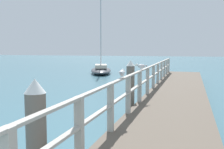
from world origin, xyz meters
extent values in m
cube|color=brown|center=(0.00, 10.56, 0.27)|extent=(2.30, 21.12, 0.54)
cube|color=#B2ADA3|center=(-1.07, 4.05, 1.06)|extent=(0.12, 0.12, 1.04)
cube|color=#B2ADA3|center=(-1.07, 5.68, 1.06)|extent=(0.12, 0.12, 1.04)
cube|color=#B2ADA3|center=(-1.07, 7.31, 1.06)|extent=(0.12, 0.12, 1.04)
cube|color=#B2ADA3|center=(-1.07, 8.93, 1.06)|extent=(0.12, 0.12, 1.04)
cube|color=#B2ADA3|center=(-1.07, 10.56, 1.06)|extent=(0.12, 0.12, 1.04)
cube|color=#B2ADA3|center=(-1.07, 12.19, 1.06)|extent=(0.12, 0.12, 1.04)
cube|color=#B2ADA3|center=(-1.07, 13.81, 1.06)|extent=(0.12, 0.12, 1.04)
cube|color=#B2ADA3|center=(-1.07, 15.44, 1.06)|extent=(0.12, 0.12, 1.04)
cube|color=#B2ADA3|center=(-1.07, 17.07, 1.06)|extent=(0.12, 0.12, 1.04)
cube|color=#B2ADA3|center=(-1.07, 18.69, 1.06)|extent=(0.12, 0.12, 1.04)
cube|color=#B2ADA3|center=(-1.07, 20.32, 1.06)|extent=(0.12, 0.12, 1.04)
cube|color=#B2ADA3|center=(-1.07, 10.56, 1.56)|extent=(0.10, 19.52, 0.04)
cube|color=#B2ADA3|center=(-1.07, 10.56, 1.11)|extent=(0.10, 19.52, 0.04)
cone|color=white|center=(-1.45, 3.47, 1.81)|extent=(0.29, 0.29, 0.20)
cylinder|color=#6B6056|center=(-1.45, 9.25, 0.85)|extent=(0.28, 0.28, 1.71)
cone|color=white|center=(-1.45, 9.25, 1.81)|extent=(0.29, 0.29, 0.20)
ellipsoid|color=white|center=(-1.07, 6.63, 1.71)|extent=(0.17, 0.30, 0.15)
sphere|color=white|center=(-1.09, 6.81, 1.75)|extent=(0.09, 0.09, 0.09)
cone|color=gold|center=(-1.10, 6.87, 1.75)|extent=(0.03, 0.05, 0.02)
cone|color=#939399|center=(-1.05, 6.46, 1.72)|extent=(0.08, 0.09, 0.07)
ellipsoid|color=#939399|center=(-1.07, 6.63, 1.73)|extent=(0.21, 0.25, 0.04)
cylinder|color=tan|center=(-1.09, 6.62, 1.61)|extent=(0.01, 0.01, 0.05)
cylinder|color=tan|center=(-1.04, 6.63, 1.61)|extent=(0.01, 0.01, 0.05)
ellipsoid|color=white|center=(-1.07, 9.26, 1.71)|extent=(0.29, 0.29, 0.15)
sphere|color=white|center=(-1.19, 9.14, 1.75)|extent=(0.09, 0.09, 0.09)
cone|color=gold|center=(-1.24, 9.09, 1.75)|extent=(0.05, 0.05, 0.02)
cone|color=#939399|center=(-0.95, 9.38, 1.72)|extent=(0.11, 0.11, 0.07)
ellipsoid|color=#939399|center=(-1.07, 9.26, 1.73)|extent=(0.28, 0.28, 0.04)
cylinder|color=tan|center=(-1.04, 9.25, 1.61)|extent=(0.01, 0.01, 0.05)
cylinder|color=tan|center=(-1.08, 9.28, 1.61)|extent=(0.01, 0.01, 0.05)
ellipsoid|color=#4C4C51|center=(-7.50, 23.52, 0.28)|extent=(3.64, 6.09, 0.56)
cylinder|color=#B2B2B7|center=(-7.60, 23.79, 4.19)|extent=(0.10, 0.10, 7.25)
cylinder|color=#B2B2B7|center=(-7.26, 22.83, 0.91)|extent=(0.75, 1.95, 0.08)
cube|color=beige|center=(-7.27, 22.86, 0.71)|extent=(1.66, 2.31, 0.30)
camera|label=1|loc=(0.55, 0.42, 2.30)|focal=42.37mm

